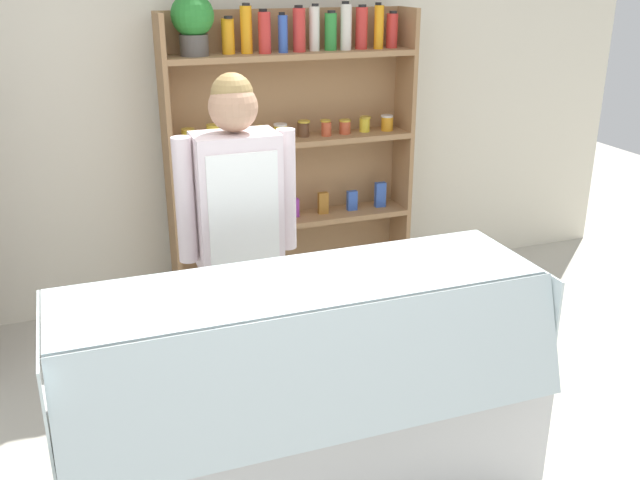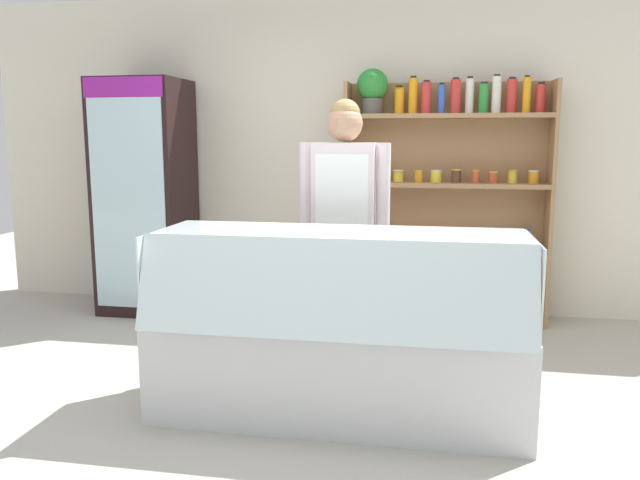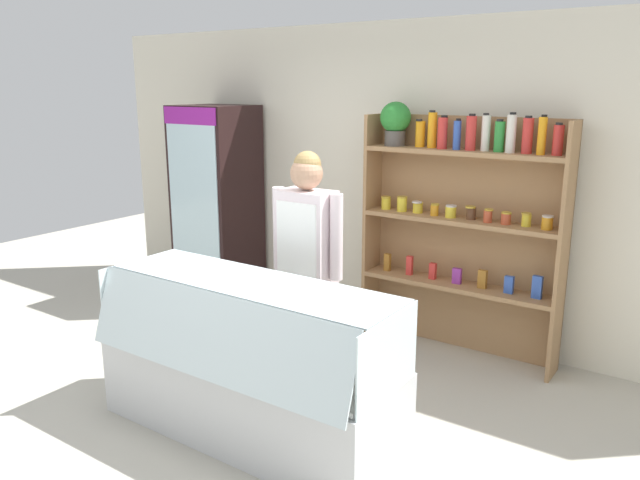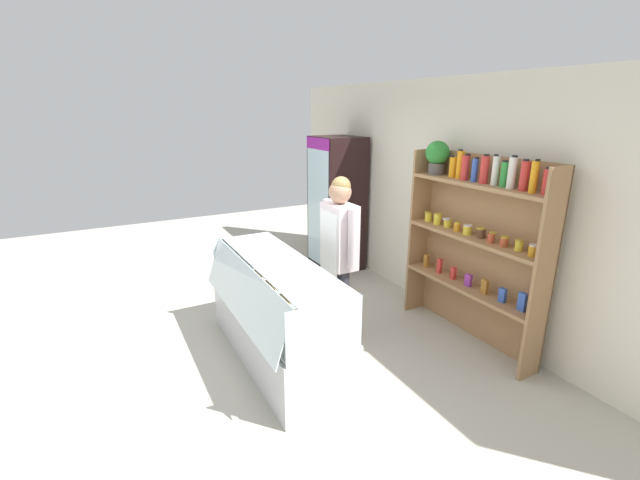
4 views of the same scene
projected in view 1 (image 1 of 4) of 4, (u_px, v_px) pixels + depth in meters
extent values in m
cube|color=silver|center=(173.00, 104.00, 4.58)|extent=(6.80, 0.10, 2.70)
cube|color=#9E754C|center=(286.00, 159.00, 4.79)|extent=(1.63, 0.02, 1.93)
cube|color=#9E754C|center=(170.00, 175.00, 4.41)|extent=(0.03, 0.28, 1.93)
cube|color=#9E754C|center=(403.00, 154.00, 4.93)|extent=(0.03, 0.28, 1.93)
cube|color=#9E754C|center=(294.00, 219.00, 4.81)|extent=(1.57, 0.28, 0.04)
cube|color=#9E754C|center=(292.00, 141.00, 4.62)|extent=(1.57, 0.28, 0.04)
cube|color=#9E754C|center=(291.00, 55.00, 4.42)|extent=(1.57, 0.28, 0.04)
cylinder|color=#4C4742|center=(194.00, 45.00, 4.20)|extent=(0.17, 0.17, 0.12)
sphere|color=#287F2D|center=(192.00, 15.00, 4.14)|extent=(0.25, 0.25, 0.25)
cylinder|color=orange|center=(228.00, 36.00, 4.28)|extent=(0.08, 0.08, 0.21)
cylinder|color=black|center=(228.00, 17.00, 4.21)|extent=(0.05, 0.05, 0.02)
cylinder|color=orange|center=(246.00, 30.00, 4.29)|extent=(0.07, 0.07, 0.28)
cylinder|color=black|center=(246.00, 4.00, 4.22)|extent=(0.05, 0.05, 0.02)
cylinder|color=red|center=(265.00, 33.00, 4.30)|extent=(0.08, 0.08, 0.24)
cylinder|color=black|center=(263.00, 10.00, 4.27)|extent=(0.05, 0.05, 0.02)
cylinder|color=#3356B2|center=(283.00, 34.00, 4.34)|extent=(0.06, 0.06, 0.22)
cylinder|color=black|center=(282.00, 14.00, 4.32)|extent=(0.04, 0.04, 0.02)
cylinder|color=red|center=(299.00, 30.00, 4.38)|extent=(0.08, 0.08, 0.26)
cylinder|color=black|center=(299.00, 6.00, 4.34)|extent=(0.05, 0.05, 0.02)
cylinder|color=silver|center=(314.00, 29.00, 4.43)|extent=(0.07, 0.07, 0.27)
cylinder|color=black|center=(315.00, 5.00, 4.37)|extent=(0.04, 0.04, 0.02)
cylinder|color=#2D8C38|center=(331.00, 32.00, 4.47)|extent=(0.08, 0.08, 0.23)
cylinder|color=black|center=(331.00, 12.00, 4.42)|extent=(0.05, 0.05, 0.02)
cylinder|color=silver|center=(346.00, 27.00, 4.47)|extent=(0.07, 0.07, 0.28)
cylinder|color=black|center=(346.00, 2.00, 4.43)|extent=(0.05, 0.05, 0.02)
cylinder|color=red|center=(362.00, 28.00, 4.53)|extent=(0.08, 0.08, 0.26)
cylinder|color=black|center=(362.00, 6.00, 4.48)|extent=(0.05, 0.05, 0.02)
cylinder|color=orange|center=(379.00, 27.00, 4.54)|extent=(0.06, 0.06, 0.27)
cylinder|color=black|center=(378.00, 4.00, 4.51)|extent=(0.04, 0.04, 0.02)
cylinder|color=red|center=(392.00, 31.00, 4.61)|extent=(0.07, 0.07, 0.22)
cylinder|color=black|center=(393.00, 12.00, 4.56)|extent=(0.05, 0.05, 0.02)
cylinder|color=yellow|center=(188.00, 138.00, 4.38)|extent=(0.08, 0.08, 0.10)
cylinder|color=gold|center=(188.00, 130.00, 4.36)|extent=(0.08, 0.08, 0.01)
cylinder|color=yellow|center=(214.00, 135.00, 4.42)|extent=(0.08, 0.08, 0.11)
cylinder|color=gold|center=(213.00, 125.00, 4.40)|extent=(0.08, 0.08, 0.01)
cylinder|color=yellow|center=(234.00, 135.00, 4.49)|extent=(0.08, 0.08, 0.09)
cylinder|color=silver|center=(234.00, 128.00, 4.45)|extent=(0.08, 0.08, 0.01)
cylinder|color=orange|center=(260.00, 134.00, 4.52)|extent=(0.07, 0.07, 0.08)
cylinder|color=gold|center=(260.00, 127.00, 4.51)|extent=(0.07, 0.07, 0.01)
cylinder|color=yellow|center=(281.00, 132.00, 4.57)|extent=(0.09, 0.09, 0.09)
cylinder|color=silver|center=(280.00, 125.00, 4.55)|extent=(0.09, 0.09, 0.01)
cylinder|color=brown|center=(303.00, 129.00, 4.64)|extent=(0.08, 0.08, 0.10)
cylinder|color=gold|center=(304.00, 122.00, 4.60)|extent=(0.08, 0.08, 0.01)
cylinder|color=#BF4C2D|center=(326.00, 129.00, 4.65)|extent=(0.07, 0.07, 0.09)
cylinder|color=gold|center=(325.00, 121.00, 4.65)|extent=(0.07, 0.07, 0.01)
cylinder|color=#BF4C2D|center=(345.00, 128.00, 4.71)|extent=(0.07, 0.07, 0.08)
cylinder|color=gold|center=(345.00, 121.00, 4.70)|extent=(0.08, 0.08, 0.01)
cylinder|color=yellow|center=(365.00, 125.00, 4.77)|extent=(0.07, 0.07, 0.09)
cylinder|color=gold|center=(366.00, 117.00, 4.74)|extent=(0.07, 0.07, 0.01)
cylinder|color=orange|center=(387.00, 124.00, 4.81)|extent=(0.08, 0.08, 0.09)
cylinder|color=silver|center=(387.00, 116.00, 4.79)|extent=(0.08, 0.08, 0.01)
cube|color=#9E6623|center=(199.00, 217.00, 4.57)|extent=(0.05, 0.04, 0.15)
cube|color=red|center=(231.00, 212.00, 4.64)|extent=(0.05, 0.04, 0.16)
cube|color=red|center=(263.00, 211.00, 4.71)|extent=(0.06, 0.04, 0.14)
cube|color=purple|center=(293.00, 208.00, 4.78)|extent=(0.07, 0.04, 0.13)
cube|color=#9E6623|center=(323.00, 203.00, 4.85)|extent=(0.07, 0.04, 0.15)
cube|color=#3356B2|center=(352.00, 201.00, 4.92)|extent=(0.07, 0.04, 0.14)
cube|color=#3356B2|center=(380.00, 195.00, 4.98)|extent=(0.07, 0.04, 0.18)
cube|color=silver|center=(305.00, 440.00, 3.06)|extent=(1.98, 0.69, 0.55)
cube|color=white|center=(305.00, 381.00, 2.95)|extent=(1.92, 0.63, 0.03)
cube|color=silver|center=(334.00, 377.00, 2.59)|extent=(1.94, 0.16, 0.47)
cube|color=silver|center=(300.00, 281.00, 2.84)|extent=(1.94, 0.53, 0.01)
cube|color=silver|center=(47.00, 383.00, 2.56)|extent=(0.01, 0.65, 0.45)
cube|color=silver|center=(511.00, 300.00, 3.19)|extent=(0.01, 0.65, 0.45)
cube|color=tan|center=(117.00, 397.00, 2.77)|extent=(0.16, 0.11, 0.04)
cube|color=white|center=(122.00, 427.00, 2.59)|extent=(0.05, 0.03, 0.02)
cube|color=tan|center=(211.00, 378.00, 2.89)|extent=(0.16, 0.13, 0.06)
cube|color=white|center=(223.00, 407.00, 2.71)|extent=(0.05, 0.03, 0.02)
cube|color=tan|center=(298.00, 362.00, 3.01)|extent=(0.16, 0.13, 0.05)
cube|color=white|center=(315.00, 388.00, 2.83)|extent=(0.05, 0.03, 0.02)
cube|color=beige|center=(379.00, 347.00, 3.13)|extent=(0.17, 0.13, 0.05)
cube|color=white|center=(400.00, 371.00, 2.95)|extent=(0.05, 0.03, 0.02)
cube|color=beige|center=(453.00, 334.00, 3.25)|extent=(0.16, 0.13, 0.05)
cube|color=white|center=(477.00, 355.00, 3.07)|extent=(0.05, 0.03, 0.02)
cylinder|color=tan|center=(102.00, 418.00, 2.57)|extent=(0.17, 0.14, 0.14)
cylinder|color=#A35B4C|center=(163.00, 406.00, 2.64)|extent=(0.18, 0.13, 0.13)
cylinder|color=white|center=(422.00, 346.00, 3.00)|extent=(0.07, 0.07, 0.19)
cylinder|color=white|center=(443.00, 342.00, 3.03)|extent=(0.07, 0.07, 0.19)
cylinder|color=#2D2D38|center=(227.00, 341.00, 3.61)|extent=(0.13, 0.13, 0.80)
cylinder|color=#2D2D38|center=(260.00, 335.00, 3.67)|extent=(0.13, 0.13, 0.80)
cube|color=silver|center=(237.00, 202.00, 3.38)|extent=(0.39, 0.24, 0.66)
cube|color=white|center=(247.00, 280.00, 3.39)|extent=(0.33, 0.01, 1.24)
cylinder|color=silver|center=(185.00, 201.00, 3.28)|extent=(0.09, 0.09, 0.60)
cylinder|color=silver|center=(287.00, 190.00, 3.44)|extent=(0.09, 0.09, 0.60)
sphere|color=tan|center=(233.00, 107.00, 3.21)|extent=(0.23, 0.23, 0.23)
sphere|color=#997A47|center=(232.00, 94.00, 3.20)|extent=(0.19, 0.19, 0.19)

